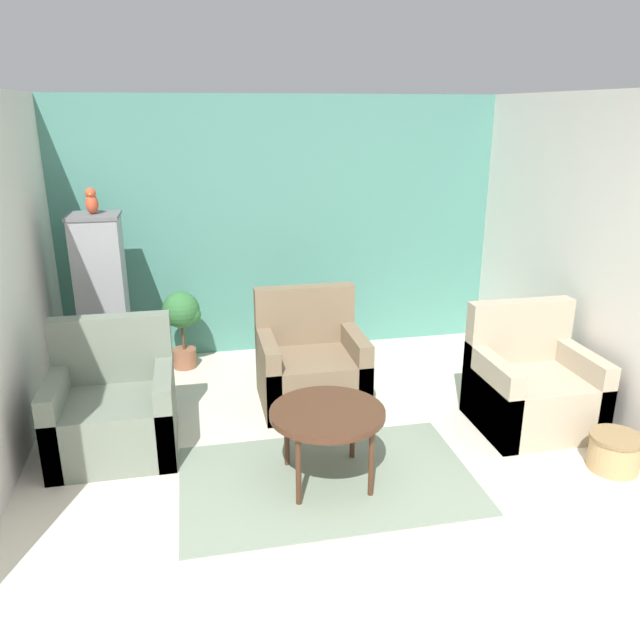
{
  "coord_description": "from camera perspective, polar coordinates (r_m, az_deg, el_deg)",
  "views": [
    {
      "loc": [
        -0.89,
        -2.5,
        2.32
      ],
      "look_at": [
        0.0,
        1.71,
        0.86
      ],
      "focal_mm": 35.0,
      "sensor_mm": 36.0,
      "label": 1
    }
  ],
  "objects": [
    {
      "name": "birdcage",
      "position": [
        5.7,
        -19.15,
        1.2
      ],
      "size": [
        0.56,
        0.56,
        1.5
      ],
      "color": "slate",
      "rests_on": "ground_plane"
    },
    {
      "name": "ground_plane",
      "position": [
        3.52,
        6.24,
        -22.58
      ],
      "size": [
        20.0,
        20.0,
        0.0
      ],
      "primitive_type": "plane",
      "color": "beige",
      "rests_on": "ground"
    },
    {
      "name": "armchair_middle",
      "position": [
        5.15,
        -0.86,
        -4.37
      ],
      "size": [
        0.84,
        0.75,
        0.92
      ],
      "color": "#7A664C",
      "rests_on": "ground_plane"
    },
    {
      "name": "coffee_table",
      "position": [
        4.0,
        0.68,
        -8.83
      ],
      "size": [
        0.74,
        0.74,
        0.51
      ],
      "color": "#472819",
      "rests_on": "ground_plane"
    },
    {
      "name": "parrot",
      "position": [
        5.51,
        -20.15,
        10.13
      ],
      "size": [
        0.1,
        0.18,
        0.22
      ],
      "color": "#D14C2D",
      "rests_on": "birdcage"
    },
    {
      "name": "armchair_right",
      "position": [
        5.04,
        18.76,
        -5.97
      ],
      "size": [
        0.84,
        0.75,
        0.92
      ],
      "color": "tan",
      "rests_on": "ground_plane"
    },
    {
      "name": "wicker_basket",
      "position": [
        4.73,
        25.35,
        -10.74
      ],
      "size": [
        0.35,
        0.35,
        0.25
      ],
      "color": "tan",
      "rests_on": "ground_plane"
    },
    {
      "name": "area_rug",
      "position": [
        4.23,
        0.65,
        -14.36
      ],
      "size": [
        1.9,
        1.19,
        0.01
      ],
      "color": "gray",
      "rests_on": "ground_plane"
    },
    {
      "name": "armchair_left",
      "position": [
        4.67,
        -18.31,
        -7.96
      ],
      "size": [
        0.84,
        0.75,
        0.92
      ],
      "color": "slate",
      "rests_on": "ground_plane"
    },
    {
      "name": "wall_right",
      "position": [
        5.29,
        23.33,
        5.3
      ],
      "size": [
        0.06,
        3.43,
        2.45
      ],
      "color": "silver",
      "rests_on": "ground_plane"
    },
    {
      "name": "wall_back_accent",
      "position": [
        6.12,
        -3.4,
        8.42
      ],
      "size": [
        4.33,
        0.06,
        2.45
      ],
      "color": "#4C897A",
      "rests_on": "ground_plane"
    },
    {
      "name": "potted_plant",
      "position": [
        5.89,
        -12.56,
        0.17
      ],
      "size": [
        0.37,
        0.34,
        0.74
      ],
      "color": "brown",
      "rests_on": "ground_plane"
    }
  ]
}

